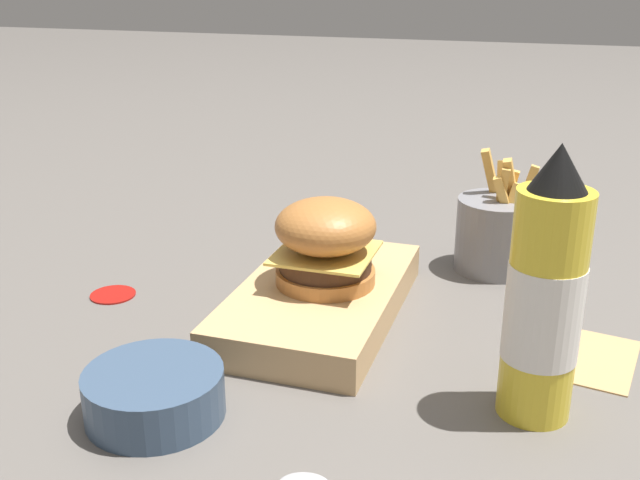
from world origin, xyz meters
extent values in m
plane|color=#5B5651|center=(0.00, 0.00, 0.00)|extent=(6.00, 6.00, 0.00)
cube|color=tan|center=(-0.03, -0.01, 0.02)|extent=(0.29, 0.16, 0.04)
cylinder|color=#AD6B33|center=(-0.02, -0.02, 0.05)|extent=(0.11, 0.11, 0.02)
cylinder|color=#422819|center=(-0.02, -0.02, 0.06)|extent=(0.10, 0.10, 0.02)
cube|color=#EAC656|center=(-0.02, -0.02, 0.07)|extent=(0.10, 0.10, 0.00)
ellipsoid|color=#AD6B33|center=(-0.02, -0.02, 0.10)|extent=(0.11, 0.11, 0.06)
cylinder|color=yellow|center=(-0.15, -0.24, 0.10)|extent=(0.06, 0.06, 0.20)
cylinder|color=white|center=(-0.15, -0.24, 0.09)|extent=(0.06, 0.06, 0.08)
cone|color=black|center=(-0.15, -0.24, 0.22)|extent=(0.05, 0.05, 0.04)
cylinder|color=slate|center=(0.16, -0.18, 0.05)|extent=(0.10, 0.10, 0.09)
cube|color=gold|center=(0.15, -0.19, 0.09)|extent=(0.02, 0.03, 0.07)
cube|color=gold|center=(0.16, -0.18, 0.09)|extent=(0.03, 0.02, 0.08)
cube|color=gold|center=(0.19, -0.17, 0.10)|extent=(0.03, 0.03, 0.09)
cube|color=gold|center=(0.16, -0.19, 0.08)|extent=(0.02, 0.02, 0.06)
cube|color=gold|center=(0.17, -0.18, 0.10)|extent=(0.03, 0.02, 0.08)
cube|color=gold|center=(0.17, -0.19, 0.09)|extent=(0.01, 0.02, 0.07)
cube|color=gold|center=(0.17, -0.19, 0.10)|extent=(0.04, 0.03, 0.09)
cube|color=gold|center=(0.17, -0.21, 0.10)|extent=(0.01, 0.03, 0.08)
cube|color=gold|center=(0.18, -0.18, 0.09)|extent=(0.01, 0.03, 0.06)
cylinder|color=#384C66|center=(-0.25, 0.06, 0.02)|extent=(0.12, 0.12, 0.04)
cylinder|color=#669356|center=(-0.25, 0.06, 0.04)|extent=(0.10, 0.10, 0.01)
cylinder|color=#9E140F|center=(-0.05, 0.23, 0.00)|extent=(0.05, 0.05, 0.00)
cube|color=tan|center=(-0.03, -0.28, 0.00)|extent=(0.13, 0.13, 0.00)
camera|label=1|loc=(-0.73, -0.24, 0.36)|focal=42.00mm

